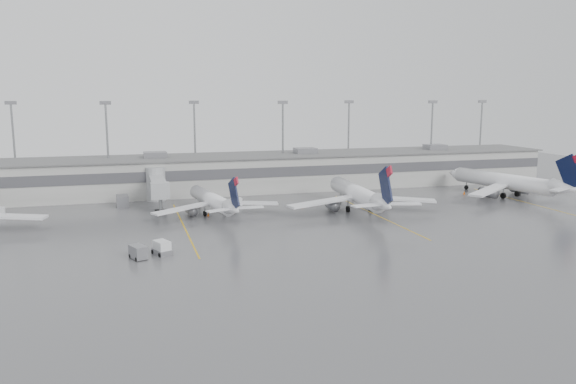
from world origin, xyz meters
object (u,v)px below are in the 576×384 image
object	(u,v)px
jet_mid_right	(358,194)
baggage_tug	(162,249)
jet_mid_left	(214,200)
jet_far_right	(509,181)

from	to	relation	value
jet_mid_right	baggage_tug	world-z (taller)	jet_mid_right
jet_mid_left	jet_mid_right	distance (m)	27.32
jet_mid_right	baggage_tug	bearing A→B (deg)	-148.25
jet_far_right	jet_mid_right	bearing A→B (deg)	173.28
baggage_tug	jet_far_right	bearing A→B (deg)	-4.50
jet_mid_left	jet_far_right	size ratio (longest dim) A/B	0.80
jet_mid_left	jet_far_right	xyz separation A→B (m)	(64.29, 0.49, 0.71)
jet_mid_left	baggage_tug	distance (m)	26.80
jet_mid_left	baggage_tug	xyz separation A→B (m)	(-10.99, -24.36, -1.95)
jet_mid_right	jet_far_right	xyz separation A→B (m)	(37.33, 4.87, 0.13)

